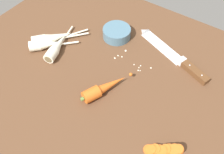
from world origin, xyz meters
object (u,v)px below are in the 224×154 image
(carrot_slice_stack, at_px, (164,150))
(chefs_knife, at_px, (170,53))
(parsnip_mid_left, at_px, (51,38))
(parsnip_mid_right, at_px, (55,38))
(parsnip_front, at_px, (57,47))
(parsnip_back, at_px, (45,44))
(prep_bowl, at_px, (117,33))
(whole_carrot, at_px, (103,88))

(carrot_slice_stack, bearing_deg, chefs_knife, 113.44)
(parsnip_mid_left, height_order, parsnip_mid_right, same)
(chefs_knife, distance_m, parsnip_front, 0.43)
(chefs_knife, relative_size, parsnip_mid_left, 1.84)
(chefs_knife, distance_m, parsnip_back, 0.47)
(parsnip_back, xyz_separation_m, carrot_slice_stack, (0.56, -0.12, -0.01))
(chefs_knife, bearing_deg, parsnip_front, -147.39)
(parsnip_mid_right, distance_m, prep_bowl, 0.24)
(chefs_knife, height_order, parsnip_mid_left, parsnip_mid_left)
(chefs_knife, distance_m, carrot_slice_stack, 0.39)
(chefs_knife, height_order, carrot_slice_stack, carrot_slice_stack)
(chefs_knife, bearing_deg, parsnip_mid_left, -153.54)
(carrot_slice_stack, distance_m, prep_bowl, 0.50)
(parsnip_mid_right, xyz_separation_m, parsnip_back, (-0.01, -0.05, 0.00))
(whole_carrot, bearing_deg, prep_bowl, 114.72)
(chefs_knife, relative_size, parsnip_front, 1.67)
(parsnip_mid_left, distance_m, prep_bowl, 0.26)
(whole_carrot, height_order, parsnip_mid_left, whole_carrot)
(parsnip_mid_left, distance_m, parsnip_mid_right, 0.02)
(chefs_knife, bearing_deg, parsnip_back, -149.14)
(chefs_knife, xyz_separation_m, prep_bowl, (-0.22, -0.03, 0.01))
(parsnip_mid_right, distance_m, parsnip_back, 0.05)
(parsnip_mid_right, xyz_separation_m, prep_bowl, (0.18, 0.16, 0.00))
(whole_carrot, bearing_deg, chefs_knife, 70.12)
(chefs_knife, distance_m, parsnip_mid_right, 0.44)
(whole_carrot, height_order, parsnip_front, whole_carrot)
(whole_carrot, height_order, carrot_slice_stack, whole_carrot)
(prep_bowl, bearing_deg, parsnip_back, -131.97)
(parsnip_front, relative_size, prep_bowl, 1.84)
(prep_bowl, bearing_deg, parsnip_mid_right, -138.57)
(parsnip_mid_left, height_order, parsnip_back, same)
(parsnip_mid_left, bearing_deg, parsnip_back, -79.44)
(parsnip_back, height_order, prep_bowl, same)
(chefs_knife, xyz_separation_m, parsnip_mid_left, (-0.41, -0.20, 0.01))
(parsnip_mid_left, bearing_deg, whole_carrot, -14.66)
(chefs_knife, xyz_separation_m, carrot_slice_stack, (0.16, -0.36, 0.01))
(parsnip_front, bearing_deg, carrot_slice_stack, -14.10)
(parsnip_back, relative_size, prep_bowl, 1.34)
(parsnip_front, bearing_deg, parsnip_mid_right, 137.68)
(chefs_knife, bearing_deg, carrot_slice_stack, -66.56)
(whole_carrot, xyz_separation_m, parsnip_back, (-0.30, 0.04, -0.00))
(parsnip_mid_left, relative_size, parsnip_back, 1.24)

